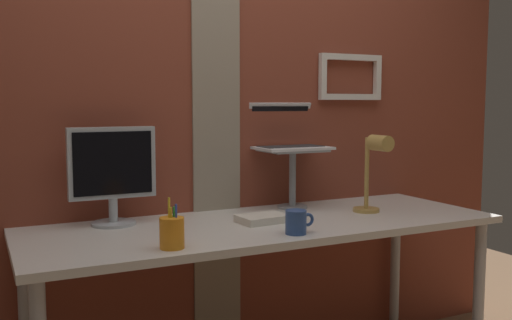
# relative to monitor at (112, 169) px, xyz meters

# --- Properties ---
(brick_wall_back) EXTENTS (3.47, 0.16, 2.61)m
(brick_wall_back) POSITION_rel_monitor_xyz_m (0.47, 0.18, 0.31)
(brick_wall_back) COLOR brown
(brick_wall_back) RESTS_ON ground_plane
(desk) EXTENTS (1.98, 0.69, 0.77)m
(desk) POSITION_rel_monitor_xyz_m (0.58, -0.22, -0.30)
(desk) COLOR silver
(desk) RESTS_ON ground_plane
(monitor) EXTENTS (0.35, 0.18, 0.40)m
(monitor) POSITION_rel_monitor_xyz_m (0.00, 0.00, 0.00)
(monitor) COLOR #ADB2B7
(monitor) RESTS_ON desk
(laptop_stand) EXTENTS (0.28, 0.22, 0.28)m
(laptop_stand) POSITION_rel_monitor_xyz_m (0.84, 0.00, -0.04)
(laptop_stand) COLOR gray
(laptop_stand) RESTS_ON desk
(laptop) EXTENTS (0.34, 0.30, 0.22)m
(laptop) POSITION_rel_monitor_xyz_m (0.84, 0.07, 0.11)
(laptop) COLOR white
(laptop) RESTS_ON laptop_stand
(desk_lamp) EXTENTS (0.12, 0.20, 0.35)m
(desk_lamp) POSITION_rel_monitor_xyz_m (1.10, -0.28, -0.01)
(desk_lamp) COLOR tan
(desk_lamp) RESTS_ON desk
(pen_cup) EXTENTS (0.08, 0.08, 0.18)m
(pen_cup) POSITION_rel_monitor_xyz_m (0.10, -0.47, -0.17)
(pen_cup) COLOR orange
(pen_cup) RESTS_ON desk
(coffee_mug) EXTENTS (0.12, 0.08, 0.09)m
(coffee_mug) POSITION_rel_monitor_xyz_m (0.59, -0.47, -0.18)
(coffee_mug) COLOR #2D4C8C
(coffee_mug) RESTS_ON desk
(paper_clutter_stack) EXTENTS (0.21, 0.16, 0.03)m
(paper_clutter_stack) POSITION_rel_monitor_xyz_m (0.57, -0.22, -0.21)
(paper_clutter_stack) COLOR silver
(paper_clutter_stack) RESTS_ON desk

